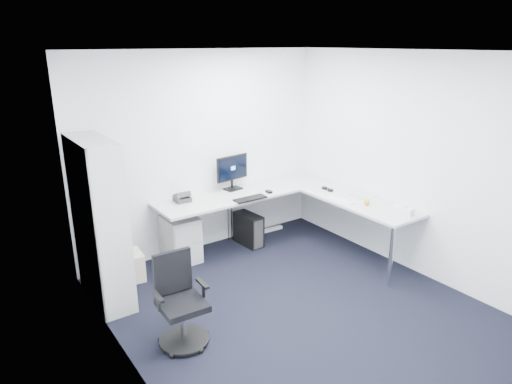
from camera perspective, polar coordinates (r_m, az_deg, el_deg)
ground at (r=5.14m, az=5.53°, el=-14.57°), size 4.20×4.20×0.00m
ceiling at (r=4.32m, az=6.66°, el=17.07°), size 4.20×4.20×0.00m
wall_back at (r=6.23m, az=-6.71°, el=4.86°), size 3.60×0.02×2.70m
wall_left at (r=3.70m, az=-15.65°, el=-5.23°), size 0.02×4.20×2.70m
wall_right at (r=5.86m, az=19.52°, el=3.06°), size 0.02×4.20×2.70m
l_desk at (r=6.23m, az=1.17°, el=-4.17°), size 2.75×1.54×0.80m
drawer_pedestal at (r=6.14m, az=-9.43°, el=-5.75°), size 0.40×0.50×0.62m
bookshelf at (r=5.20m, az=-18.94°, el=-3.69°), size 0.36×0.93×1.85m
task_chair at (r=4.47m, az=-9.21°, el=-13.49°), size 0.53×0.53×0.90m
black_pc_tower at (r=6.54m, az=-0.94°, el=-4.68°), size 0.24×0.48×0.46m
beige_pc_tower at (r=5.87m, az=-14.84°, el=-8.79°), size 0.20×0.38×0.34m
power_strip at (r=7.08m, az=1.93°, el=-4.69°), size 0.38×0.08×0.04m
monitor at (r=6.35m, az=-2.93°, el=2.48°), size 0.54×0.24×0.50m
black_keyboard at (r=6.01m, az=-0.73°, el=-0.83°), size 0.45×0.16×0.02m
mouse at (r=6.27m, az=1.62°, el=0.04°), size 0.07×0.10×0.03m
desk_phone at (r=6.00m, az=-9.23°, el=-0.55°), size 0.20×0.20×0.14m
laptop at (r=6.29m, az=13.28°, el=0.53°), size 0.37×0.36×0.23m
white_keyboard at (r=6.07m, az=10.46°, el=-1.01°), size 0.15×0.39×0.01m
headphones at (r=6.46m, az=8.91°, el=0.45°), size 0.12×0.19×0.05m
orange_fruit at (r=5.96m, az=13.68°, el=-1.29°), size 0.07×0.07×0.07m
tissue_box at (r=5.78m, az=17.83°, el=-2.22°), size 0.18×0.27×0.09m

